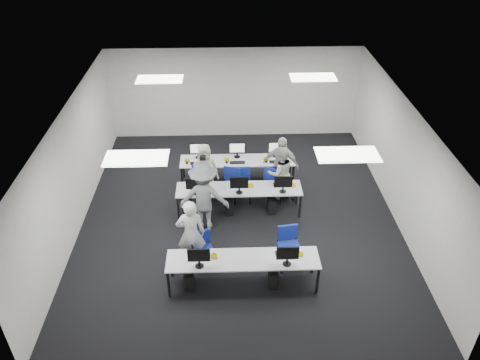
{
  "coord_description": "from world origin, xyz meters",
  "views": [
    {
      "loc": [
        -0.31,
        -9.61,
        7.49
      ],
      "look_at": [
        0.03,
        0.18,
        1.0
      ],
      "focal_mm": 35.0,
      "sensor_mm": 36.0,
      "label": 1
    }
  ],
  "objects_px": {
    "student_3": "(281,165)",
    "photographer": "(204,197)",
    "chair_4": "(284,189)",
    "chair_5": "(204,187)",
    "desk_front": "(243,261)",
    "student_0": "(191,234)",
    "chair_3": "(242,191)",
    "chair_6": "(234,184)",
    "desk_mid": "(239,190)",
    "chair_7": "(273,185)",
    "chair_1": "(289,254)",
    "chair_0": "(204,256)",
    "student_2": "(205,170)",
    "chair_2": "(200,189)",
    "student_1": "(280,173)"
  },
  "relations": [
    {
      "from": "chair_4",
      "to": "student_2",
      "type": "relative_size",
      "value": 0.61
    },
    {
      "from": "chair_7",
      "to": "student_2",
      "type": "relative_size",
      "value": 0.62
    },
    {
      "from": "desk_front",
      "to": "chair_3",
      "type": "distance_m",
      "value": 3.16
    },
    {
      "from": "chair_6",
      "to": "photographer",
      "type": "distance_m",
      "value": 1.75
    },
    {
      "from": "student_3",
      "to": "student_1",
      "type": "bearing_deg",
      "value": -77.76
    },
    {
      "from": "chair_2",
      "to": "student_0",
      "type": "height_order",
      "value": "student_0"
    },
    {
      "from": "chair_4",
      "to": "chair_5",
      "type": "xyz_separation_m",
      "value": [
        -2.16,
        0.2,
        -0.01
      ]
    },
    {
      "from": "desk_mid",
      "to": "photographer",
      "type": "bearing_deg",
      "value": -144.26
    },
    {
      "from": "chair_4",
      "to": "student_0",
      "type": "xyz_separation_m",
      "value": [
        -2.34,
        -2.47,
        0.57
      ]
    },
    {
      "from": "chair_1",
      "to": "student_2",
      "type": "height_order",
      "value": "student_2"
    },
    {
      "from": "chair_0",
      "to": "desk_mid",
      "type": "bearing_deg",
      "value": 47.81
    },
    {
      "from": "student_1",
      "to": "photographer",
      "type": "distance_m",
      "value": 2.37
    },
    {
      "from": "desk_mid",
      "to": "chair_7",
      "type": "bearing_deg",
      "value": 38.99
    },
    {
      "from": "chair_3",
      "to": "chair_4",
      "type": "height_order",
      "value": "chair_4"
    },
    {
      "from": "desk_mid",
      "to": "student_0",
      "type": "xyz_separation_m",
      "value": [
        -1.11,
        -1.9,
        0.19
      ]
    },
    {
      "from": "chair_6",
      "to": "chair_7",
      "type": "xyz_separation_m",
      "value": [
        1.06,
        -0.06,
        -0.01
      ]
    },
    {
      "from": "desk_mid",
      "to": "student_3",
      "type": "xyz_separation_m",
      "value": [
        1.16,
        0.92,
        0.16
      ]
    },
    {
      "from": "desk_front",
      "to": "chair_0",
      "type": "xyz_separation_m",
      "value": [
        -0.85,
        0.61,
        -0.41
      ]
    },
    {
      "from": "chair_3",
      "to": "chair_5",
      "type": "xyz_separation_m",
      "value": [
        -1.03,
        0.24,
        -0.0
      ]
    },
    {
      "from": "chair_0",
      "to": "chair_4",
      "type": "relative_size",
      "value": 0.93
    },
    {
      "from": "chair_3",
      "to": "student_3",
      "type": "distance_m",
      "value": 1.25
    },
    {
      "from": "chair_2",
      "to": "chair_6",
      "type": "height_order",
      "value": "chair_6"
    },
    {
      "from": "chair_1",
      "to": "chair_5",
      "type": "height_order",
      "value": "chair_1"
    },
    {
      "from": "desk_front",
      "to": "student_0",
      "type": "bearing_deg",
      "value": 147.91
    },
    {
      "from": "chair_3",
      "to": "student_3",
      "type": "relative_size",
      "value": 0.55
    },
    {
      "from": "chair_6",
      "to": "student_0",
      "type": "xyz_separation_m",
      "value": [
        -1.01,
        -2.73,
        0.56
      ]
    },
    {
      "from": "chair_1",
      "to": "chair_5",
      "type": "xyz_separation_m",
      "value": [
        -1.98,
        2.78,
        -0.02
      ]
    },
    {
      "from": "chair_6",
      "to": "student_1",
      "type": "height_order",
      "value": "student_1"
    },
    {
      "from": "student_1",
      "to": "photographer",
      "type": "relative_size",
      "value": 0.82
    },
    {
      "from": "chair_0",
      "to": "chair_2",
      "type": "height_order",
      "value": "chair_2"
    },
    {
      "from": "chair_0",
      "to": "chair_1",
      "type": "relative_size",
      "value": 0.89
    },
    {
      "from": "chair_4",
      "to": "chair_1",
      "type": "bearing_deg",
      "value": -114.61
    },
    {
      "from": "chair_3",
      "to": "student_0",
      "type": "height_order",
      "value": "student_0"
    },
    {
      "from": "chair_1",
      "to": "chair_2",
      "type": "distance_m",
      "value": 3.38
    },
    {
      "from": "student_1",
      "to": "photographer",
      "type": "height_order",
      "value": "photographer"
    },
    {
      "from": "chair_7",
      "to": "student_2",
      "type": "xyz_separation_m",
      "value": [
        -1.85,
        0.09,
        0.47
      ]
    },
    {
      "from": "chair_1",
      "to": "chair_5",
      "type": "bearing_deg",
      "value": 117.04
    },
    {
      "from": "chair_5",
      "to": "chair_7",
      "type": "bearing_deg",
      "value": -0.46
    },
    {
      "from": "student_3",
      "to": "photographer",
      "type": "bearing_deg",
      "value": -122.7
    },
    {
      "from": "chair_3",
      "to": "chair_7",
      "type": "bearing_deg",
      "value": 16.53
    },
    {
      "from": "chair_3",
      "to": "student_2",
      "type": "distance_m",
      "value": 1.16
    },
    {
      "from": "chair_7",
      "to": "student_1",
      "type": "bearing_deg",
      "value": -16.08
    },
    {
      "from": "photographer",
      "to": "student_3",
      "type": "bearing_deg",
      "value": -138.93
    },
    {
      "from": "desk_mid",
      "to": "student_3",
      "type": "bearing_deg",
      "value": 38.54
    },
    {
      "from": "desk_mid",
      "to": "student_2",
      "type": "height_order",
      "value": "student_2"
    },
    {
      "from": "chair_1",
      "to": "chair_0",
      "type": "bearing_deg",
      "value": 170.83
    },
    {
      "from": "student_0",
      "to": "student_3",
      "type": "relative_size",
      "value": 1.03
    },
    {
      "from": "chair_7",
      "to": "student_3",
      "type": "bearing_deg",
      "value": 54.51
    },
    {
      "from": "chair_1",
      "to": "chair_6",
      "type": "height_order",
      "value": "chair_6"
    },
    {
      "from": "chair_6",
      "to": "student_3",
      "type": "xyz_separation_m",
      "value": [
        1.27,
        0.09,
        0.53
      ]
    }
  ]
}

